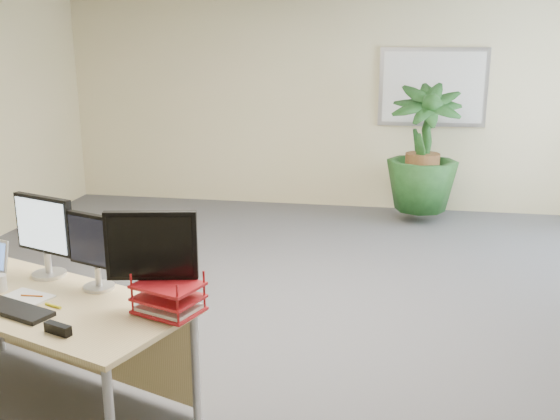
% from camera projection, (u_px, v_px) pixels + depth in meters
% --- Properties ---
extents(floor, '(8.00, 8.00, 0.00)m').
position_uv_depth(floor, '(278.00, 344.00, 4.44)').
color(floor, '#4B4B50').
rests_on(floor, ground).
extents(back_wall, '(7.00, 0.04, 2.70)m').
position_uv_depth(back_wall, '(335.00, 102.00, 7.89)').
color(back_wall, beige).
rests_on(back_wall, floor).
extents(whiteboard, '(1.30, 0.04, 0.95)m').
position_uv_depth(whiteboard, '(433.00, 87.00, 7.60)').
color(whiteboard, '#ACABB0').
rests_on(whiteboard, back_wall).
extents(desk, '(1.94, 1.31, 0.69)m').
position_uv_depth(desk, '(53.00, 315.00, 3.61)').
color(desk, tan).
rests_on(desk, floor).
extents(floor_plant, '(0.86, 0.86, 1.50)m').
position_uv_depth(floor_plant, '(422.00, 160.00, 7.29)').
color(floor_plant, '#153B15').
rests_on(floor_plant, floor).
extents(monitor_left, '(0.44, 0.21, 0.50)m').
position_uv_depth(monitor_left, '(45.00, 231.00, 3.75)').
color(monitor_left, silver).
rests_on(monitor_left, desk).
extents(monitor_right, '(0.39, 0.18, 0.45)m').
position_uv_depth(monitor_right, '(96.00, 247.00, 3.56)').
color(monitor_right, silver).
rests_on(monitor_right, desk).
extents(monitor_dark, '(0.48, 0.22, 0.54)m').
position_uv_depth(monitor_dark, '(152.00, 253.00, 3.29)').
color(monitor_dark, silver).
rests_on(monitor_dark, desk).
extents(keyboard, '(0.48, 0.29, 0.03)m').
position_uv_depth(keyboard, '(15.00, 310.00, 3.31)').
color(keyboard, black).
rests_on(keyboard, desk).
extents(spiral_notebook, '(0.31, 0.27, 0.01)m').
position_uv_depth(spiral_notebook, '(25.00, 298.00, 3.48)').
color(spiral_notebook, white).
rests_on(spiral_notebook, desk).
extents(orange_pen, '(0.13, 0.02, 0.01)m').
position_uv_depth(orange_pen, '(32.00, 296.00, 3.48)').
color(orange_pen, orange).
rests_on(orange_pen, spiral_notebook).
extents(yellow_highlighter, '(0.11, 0.05, 0.02)m').
position_uv_depth(yellow_highlighter, '(53.00, 306.00, 3.37)').
color(yellow_highlighter, yellow).
rests_on(yellow_highlighter, desk).
extents(letter_tray, '(0.40, 0.35, 0.16)m').
position_uv_depth(letter_tray, '(169.00, 300.00, 3.28)').
color(letter_tray, '#A2141A').
rests_on(letter_tray, desk).
extents(stapler, '(0.16, 0.09, 0.05)m').
position_uv_depth(stapler, '(58.00, 329.00, 3.06)').
color(stapler, black).
rests_on(stapler, desk).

